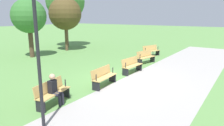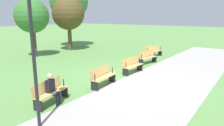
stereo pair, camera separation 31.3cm
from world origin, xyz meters
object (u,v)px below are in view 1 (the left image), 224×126
object	(u,v)px
bench_2	(132,65)
tree_3	(65,14)
bench_1	(146,57)
bench_3	(103,76)
bench_0	(151,51)
tree_1	(65,1)
lamp_post	(36,25)
tree_2	(29,16)
bench_4	(52,92)
person_seated	(55,89)

from	to	relation	value
bench_2	tree_3	size ratio (longest dim) A/B	0.33
bench_1	bench_3	bearing A→B (deg)	15.96
bench_0	tree_3	xyz separation A→B (m)	(1.79, -7.94, 2.99)
bench_0	tree_3	distance (m)	8.67
tree_1	lamp_post	world-z (taller)	tree_1
bench_0	bench_2	distance (m)	5.56
bench_2	tree_2	size ratio (longest dim) A/B	0.36
bench_4	tree_1	distance (m)	15.86
bench_1	person_seated	xyz separation A→B (m)	(8.30, 0.14, 0.17)
bench_1	tree_2	world-z (taller)	tree_2
tree_1	bench_0	bearing A→B (deg)	89.57
bench_4	tree_2	distance (m)	10.47
bench_2	tree_2	world-z (taller)	tree_2
bench_4	bench_2	bearing A→B (deg)	164.04
bench_2	bench_4	bearing A→B (deg)	0.03
person_seated	bench_2	bearing A→B (deg)	165.51
tree_2	tree_3	distance (m)	3.94
tree_2	bench_3	bearing A→B (deg)	74.43
bench_0	bench_3	size ratio (longest dim) A/B	1.02
tree_2	tree_3	bearing A→B (deg)	-178.62
tree_1	tree_2	distance (m)	6.28
bench_0	tree_3	size ratio (longest dim) A/B	0.34
bench_1	bench_2	distance (m)	2.79
tree_2	person_seated	bearing A→B (deg)	59.00
bench_0	bench_3	world-z (taller)	same
person_seated	tree_3	xyz separation A→B (m)	(-9.19, -8.85, 2.82)
person_seated	lamp_post	size ratio (longest dim) A/B	0.27
person_seated	tree_1	world-z (taller)	tree_1
bench_4	lamp_post	size ratio (longest dim) A/B	0.38
bench_2	person_seated	bearing A→B (deg)	1.49
bench_3	bench_2	bearing A→B (deg)	176.00
bench_0	tree_2	xyz separation A→B (m)	(5.72, -7.85, 2.77)
bench_4	bench_0	bearing A→B (deg)	171.98
bench_4	lamp_post	world-z (taller)	lamp_post
bench_3	tree_2	world-z (taller)	tree_2
bench_3	bench_4	bearing A→B (deg)	-11.93
tree_1	tree_2	world-z (taller)	tree_1
bench_2	tree_2	xyz separation A→B (m)	(0.28, -9.00, 2.77)
person_seated	bench_1	bearing A→B (deg)	169.00
bench_0	tree_1	size ratio (longest dim) A/B	0.25
bench_0	tree_1	world-z (taller)	tree_1
bench_1	tree_2	bearing A→B (deg)	-58.57
bench_1	bench_4	world-z (taller)	same
bench_3	bench_4	world-z (taller)	same
tree_1	bench_3	bearing A→B (deg)	52.76
bench_1	bench_3	world-z (taller)	same
bench_2	tree_1	distance (m)	12.95
bench_1	bench_3	size ratio (longest dim) A/B	1.02
person_seated	tree_1	bearing A→B (deg)	-147.98
bench_2	bench_3	size ratio (longest dim) A/B	1.00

